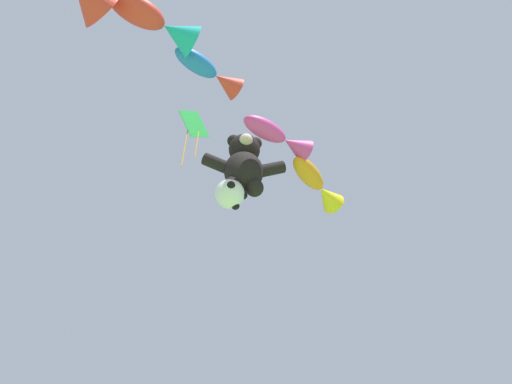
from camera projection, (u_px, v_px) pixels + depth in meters
name	position (u px, v px, depth m)	size (l,w,h in m)	color
teddy_bear_kite	(244.00, 164.00, 13.71)	(2.34, 1.03, 2.37)	black
soccer_ball_kite	(230.00, 194.00, 12.73)	(0.84, 0.84, 0.78)	white
fish_kite_tangerine	(318.00, 185.00, 14.25)	(1.90, 1.98, 0.69)	orange
fish_kite_magenta	(280.00, 138.00, 13.47)	(2.09, 1.43, 0.68)	#E53F9E
fish_kite_cobalt	(211.00, 73.00, 12.34)	(1.85, 1.40, 0.62)	blue
fish_kite_crimson	(158.00, 22.00, 11.43)	(2.22, 1.56, 0.83)	red
diamond_kite	(194.00, 127.00, 16.21)	(1.06, 0.93, 2.90)	green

